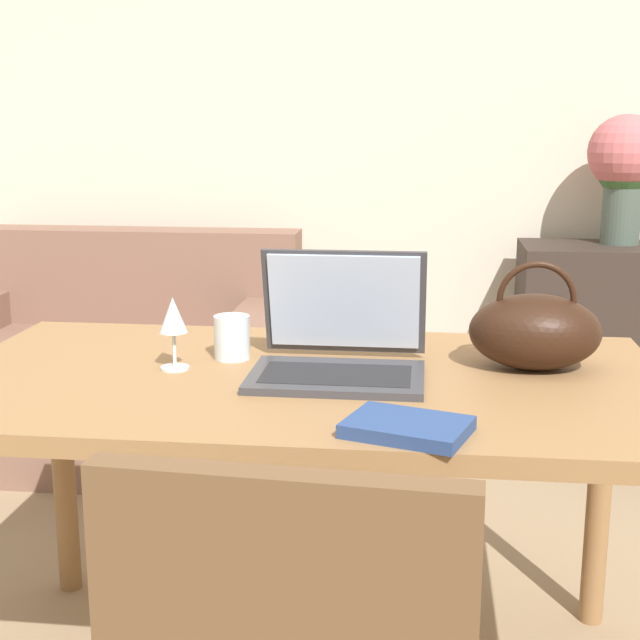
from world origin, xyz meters
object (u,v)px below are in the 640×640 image
object	(u,v)px
drinking_glass	(232,337)
wine_glass	(173,319)
laptop	(340,340)
handbag	(535,331)
flower_vase	(625,164)
couch	(111,375)

from	to	relation	value
drinking_glass	wine_glass	world-z (taller)	wine_glass
laptop	wine_glass	xyz separation A→B (m)	(-0.36, -0.03, 0.04)
laptop	handbag	xyz separation A→B (m)	(0.41, 0.07, 0.02)
laptop	flower_vase	bearing A→B (deg)	62.59
wine_glass	laptop	bearing A→B (deg)	4.77
laptop	drinking_glass	world-z (taller)	laptop
handbag	laptop	bearing A→B (deg)	-170.68
couch	flower_vase	distance (m)	2.19
laptop	handbag	size ratio (longest dim) A/B	1.28
wine_glass	handbag	size ratio (longest dim) A/B	0.56
laptop	wine_glass	world-z (taller)	laptop
couch	drinking_glass	size ratio (longest dim) A/B	14.41
laptop	flower_vase	distance (m)	2.06
drinking_glass	wine_glass	distance (m)	0.16
laptop	handbag	bearing A→B (deg)	9.32
drinking_glass	handbag	xyz separation A→B (m)	(0.66, -0.00, 0.04)
laptop	wine_glass	distance (m)	0.36
drinking_glass	handbag	world-z (taller)	handbag
flower_vase	laptop	bearing A→B (deg)	-117.41
laptop	flower_vase	size ratio (longest dim) A/B	0.71
couch	flower_vase	bearing A→B (deg)	10.32
couch	wine_glass	bearing A→B (deg)	-64.63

